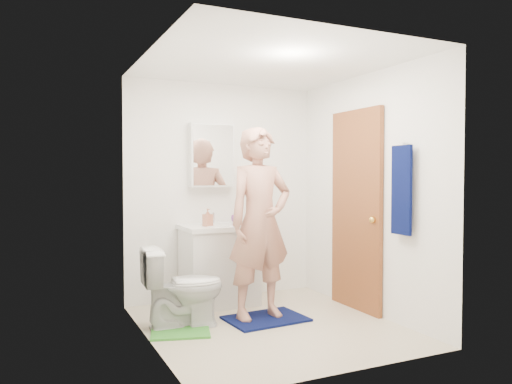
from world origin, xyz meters
TOP-DOWN VIEW (x-y plane):
  - floor at (0.00, 0.00)m, footprint 2.20×2.40m
  - ceiling at (0.00, 0.00)m, footprint 2.20×2.40m
  - wall_back at (0.00, 1.21)m, footprint 2.20×0.02m
  - wall_front at (0.00, -1.21)m, footprint 2.20×0.02m
  - wall_left at (-1.11, 0.00)m, footprint 0.02×2.40m
  - wall_right at (1.11, 0.00)m, footprint 0.02×2.40m
  - vanity_cabinet at (-0.15, 0.91)m, footprint 0.75×0.55m
  - countertop at (-0.15, 0.91)m, footprint 0.79×0.59m
  - sink_basin at (-0.15, 0.91)m, footprint 0.40×0.40m
  - faucet at (-0.15, 1.09)m, footprint 0.03×0.03m
  - medicine_cabinet at (-0.15, 1.14)m, footprint 0.50×0.12m
  - mirror_panel at (-0.15, 1.08)m, footprint 0.46×0.01m
  - door at (1.07, 0.15)m, footprint 0.05×0.80m
  - door_knob at (1.03, -0.17)m, footprint 0.07×0.07m
  - towel at (1.03, -0.57)m, footprint 0.03×0.24m
  - towel_hook at (1.07, -0.57)m, footprint 0.06×0.02m
  - toilet at (-0.73, 0.30)m, footprint 0.75×0.46m
  - bath_mat at (0.05, 0.18)m, footprint 0.77×0.58m
  - green_rug at (-0.80, 0.15)m, footprint 0.60×0.55m
  - soap_dispenser at (-0.30, 0.86)m, footprint 0.11×0.11m
  - toothbrush_cup at (0.11, 1.05)m, footprint 0.14×0.14m
  - man at (0.01, 0.22)m, footprint 0.70×0.49m

SIDE VIEW (x-z plane):
  - floor at x=0.00m, z-range -0.02..0.00m
  - green_rug at x=-0.80m, z-range 0.00..0.02m
  - bath_mat at x=0.05m, z-range 0.00..0.02m
  - toilet at x=-0.73m, z-range 0.00..0.74m
  - vanity_cabinet at x=-0.15m, z-range 0.00..0.80m
  - countertop at x=-0.15m, z-range 0.80..0.85m
  - sink_basin at x=-0.15m, z-range 0.83..0.86m
  - toothbrush_cup at x=0.11m, z-range 0.85..0.94m
  - faucet at x=-0.15m, z-range 0.85..0.97m
  - man at x=0.01m, z-range 0.02..1.84m
  - soap_dispenser at x=-0.30m, z-range 0.85..1.03m
  - door_knob at x=1.03m, z-range 0.91..0.98m
  - door at x=1.07m, z-range 0.00..2.05m
  - wall_back at x=0.00m, z-range 0.00..2.40m
  - wall_front at x=0.00m, z-range 0.00..2.40m
  - wall_left at x=-1.11m, z-range 0.00..2.40m
  - wall_right at x=1.11m, z-range 0.00..2.40m
  - towel at x=1.03m, z-range 0.85..1.65m
  - medicine_cabinet at x=-0.15m, z-range 1.25..1.95m
  - mirror_panel at x=-0.15m, z-range 1.27..1.93m
  - towel_hook at x=1.07m, z-range 1.66..1.68m
  - ceiling at x=0.00m, z-range 2.40..2.42m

